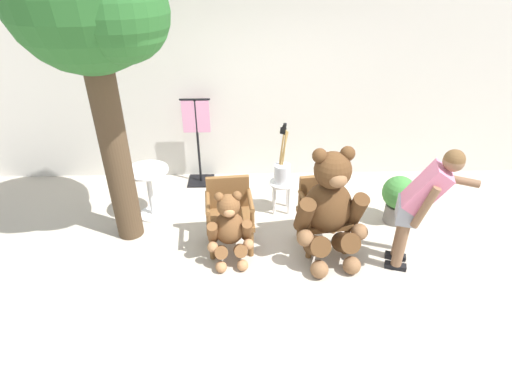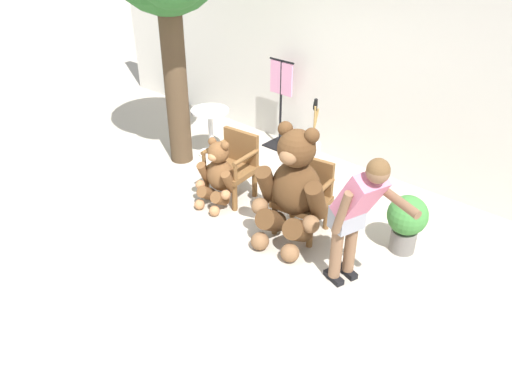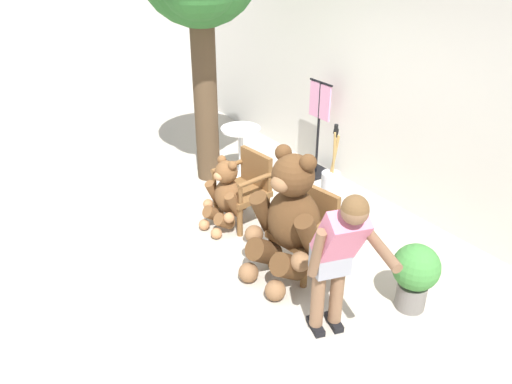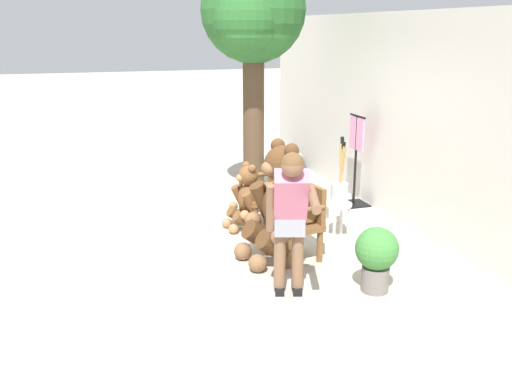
{
  "view_description": "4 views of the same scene",
  "coord_description": "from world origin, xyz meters",
  "px_view_note": "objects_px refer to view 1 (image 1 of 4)",
  "views": [
    {
      "loc": [
        -0.36,
        -3.49,
        3.18
      ],
      "look_at": [
        -0.26,
        0.19,
        0.94
      ],
      "focal_mm": 28.0,
      "sensor_mm": 36.0,
      "label": 1
    },
    {
      "loc": [
        3.39,
        -3.5,
        3.43
      ],
      "look_at": [
        0.26,
        0.0,
        0.61
      ],
      "focal_mm": 35.0,
      "sensor_mm": 36.0,
      "label": 2
    },
    {
      "loc": [
        3.84,
        -2.38,
        3.21
      ],
      "look_at": [
        0.09,
        0.21,
        0.77
      ],
      "focal_mm": 35.0,
      "sensor_mm": 36.0,
      "label": 3
    },
    {
      "loc": [
        6.32,
        -1.88,
        2.58
      ],
      "look_at": [
        0.31,
        0.07,
        0.76
      ],
      "focal_mm": 40.0,
      "sensor_mm": 36.0,
      "label": 4
    }
  ],
  "objects_px": {
    "white_stool": "(282,189)",
    "round_side_table": "(150,187)",
    "teddy_bear_large": "(330,207)",
    "wooden_chair_right": "(323,211)",
    "teddy_bear_small": "(230,228)",
    "person_visitor": "(422,200)",
    "wooden_chair_left": "(229,212)",
    "potted_plant": "(398,197)",
    "patio_tree": "(91,6)",
    "brush_bucket": "(282,170)",
    "clothing_display_stand": "(198,140)"
  },
  "relations": [
    {
      "from": "teddy_bear_small",
      "to": "potted_plant",
      "type": "bearing_deg",
      "value": 17.49
    },
    {
      "from": "white_stool",
      "to": "teddy_bear_large",
      "type": "bearing_deg",
      "value": -64.7
    },
    {
      "from": "teddy_bear_large",
      "to": "round_side_table",
      "type": "xyz_separation_m",
      "value": [
        -2.25,
        0.9,
        -0.24
      ]
    },
    {
      "from": "wooden_chair_right",
      "to": "person_visitor",
      "type": "height_order",
      "value": "person_visitor"
    },
    {
      "from": "teddy_bear_large",
      "to": "round_side_table",
      "type": "distance_m",
      "value": 2.43
    },
    {
      "from": "teddy_bear_small",
      "to": "potted_plant",
      "type": "distance_m",
      "value": 2.31
    },
    {
      "from": "wooden_chair_right",
      "to": "round_side_table",
      "type": "relative_size",
      "value": 1.19
    },
    {
      "from": "wooden_chair_right",
      "to": "round_side_table",
      "type": "distance_m",
      "value": 2.32
    },
    {
      "from": "white_stool",
      "to": "patio_tree",
      "type": "xyz_separation_m",
      "value": [
        -1.94,
        -0.53,
        2.37
      ]
    },
    {
      "from": "round_side_table",
      "to": "wooden_chair_right",
      "type": "bearing_deg",
      "value": -16.21
    },
    {
      "from": "wooden_chair_left",
      "to": "teddy_bear_small",
      "type": "xyz_separation_m",
      "value": [
        0.01,
        -0.29,
        -0.02
      ]
    },
    {
      "from": "white_stool",
      "to": "round_side_table",
      "type": "distance_m",
      "value": 1.79
    },
    {
      "from": "person_visitor",
      "to": "patio_tree",
      "type": "xyz_separation_m",
      "value": [
        -3.32,
        0.67,
        1.82
      ]
    },
    {
      "from": "wooden_chair_left",
      "to": "round_side_table",
      "type": "height_order",
      "value": "wooden_chair_left"
    },
    {
      "from": "white_stool",
      "to": "brush_bucket",
      "type": "relative_size",
      "value": 0.54
    },
    {
      "from": "teddy_bear_small",
      "to": "white_stool",
      "type": "xyz_separation_m",
      "value": [
        0.69,
        1.01,
        -0.08
      ]
    },
    {
      "from": "person_visitor",
      "to": "potted_plant",
      "type": "height_order",
      "value": "person_visitor"
    },
    {
      "from": "white_stool",
      "to": "potted_plant",
      "type": "bearing_deg",
      "value": -11.73
    },
    {
      "from": "wooden_chair_left",
      "to": "clothing_display_stand",
      "type": "height_order",
      "value": "clothing_display_stand"
    },
    {
      "from": "wooden_chair_right",
      "to": "round_side_table",
      "type": "height_order",
      "value": "wooden_chair_right"
    },
    {
      "from": "teddy_bear_large",
      "to": "patio_tree",
      "type": "relative_size",
      "value": 0.39
    },
    {
      "from": "teddy_bear_small",
      "to": "clothing_display_stand",
      "type": "xyz_separation_m",
      "value": [
        -0.53,
        1.86,
        0.28
      ]
    },
    {
      "from": "clothing_display_stand",
      "to": "wooden_chair_right",
      "type": "bearing_deg",
      "value": -43.64
    },
    {
      "from": "wooden_chair_left",
      "to": "teddy_bear_large",
      "type": "bearing_deg",
      "value": -12.46
    },
    {
      "from": "round_side_table",
      "to": "clothing_display_stand",
      "type": "height_order",
      "value": "clothing_display_stand"
    },
    {
      "from": "brush_bucket",
      "to": "clothing_display_stand",
      "type": "xyz_separation_m",
      "value": [
        -1.21,
        0.85,
        0.08
      ]
    },
    {
      "from": "wooden_chair_left",
      "to": "person_visitor",
      "type": "distance_m",
      "value": 2.18
    },
    {
      "from": "round_side_table",
      "to": "potted_plant",
      "type": "xyz_separation_m",
      "value": [
        3.31,
        -0.24,
        -0.05
      ]
    },
    {
      "from": "teddy_bear_large",
      "to": "wooden_chair_right",
      "type": "bearing_deg",
      "value": 94.53
    },
    {
      "from": "wooden_chair_right",
      "to": "white_stool",
      "type": "relative_size",
      "value": 1.87
    },
    {
      "from": "person_visitor",
      "to": "potted_plant",
      "type": "relative_size",
      "value": 2.23
    },
    {
      "from": "teddy_bear_small",
      "to": "round_side_table",
      "type": "distance_m",
      "value": 1.45
    },
    {
      "from": "teddy_bear_large",
      "to": "clothing_display_stand",
      "type": "height_order",
      "value": "teddy_bear_large"
    },
    {
      "from": "person_visitor",
      "to": "clothing_display_stand",
      "type": "xyz_separation_m",
      "value": [
        -2.59,
        2.05,
        -0.19
      ]
    },
    {
      "from": "teddy_bear_large",
      "to": "potted_plant",
      "type": "bearing_deg",
      "value": 32.0
    },
    {
      "from": "brush_bucket",
      "to": "wooden_chair_left",
      "type": "bearing_deg",
      "value": -133.91
    },
    {
      "from": "wooden_chair_right",
      "to": "person_visitor",
      "type": "distance_m",
      "value": 1.14
    },
    {
      "from": "patio_tree",
      "to": "clothing_display_stand",
      "type": "relative_size",
      "value": 2.64
    },
    {
      "from": "brush_bucket",
      "to": "person_visitor",
      "type": "bearing_deg",
      "value": -41.03
    },
    {
      "from": "teddy_bear_large",
      "to": "teddy_bear_small",
      "type": "distance_m",
      "value": 1.17
    },
    {
      "from": "brush_bucket",
      "to": "clothing_display_stand",
      "type": "relative_size",
      "value": 0.62
    },
    {
      "from": "teddy_bear_small",
      "to": "person_visitor",
      "type": "bearing_deg",
      "value": -5.23
    },
    {
      "from": "teddy_bear_large",
      "to": "white_stool",
      "type": "height_order",
      "value": "teddy_bear_large"
    },
    {
      "from": "round_side_table",
      "to": "patio_tree",
      "type": "height_order",
      "value": "patio_tree"
    },
    {
      "from": "patio_tree",
      "to": "wooden_chair_right",
      "type": "bearing_deg",
      "value": -4.67
    },
    {
      "from": "teddy_bear_large",
      "to": "clothing_display_stand",
      "type": "distance_m",
      "value": 2.48
    },
    {
      "from": "wooden_chair_left",
      "to": "potted_plant",
      "type": "bearing_deg",
      "value": 10.36
    },
    {
      "from": "brush_bucket",
      "to": "round_side_table",
      "type": "xyz_separation_m",
      "value": [
        -1.79,
        -0.08,
        -0.2
      ]
    },
    {
      "from": "person_visitor",
      "to": "brush_bucket",
      "type": "bearing_deg",
      "value": 138.97
    },
    {
      "from": "person_visitor",
      "to": "patio_tree",
      "type": "height_order",
      "value": "patio_tree"
    }
  ]
}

